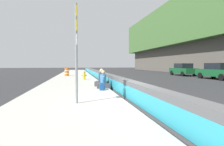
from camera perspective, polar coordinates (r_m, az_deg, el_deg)
The scene contains 11 objects.
ground_plane at distance 7.28m, azimuth 7.66°, elevation -9.60°, with size 160.00×160.00×0.00m, color #2B2B2D.
sidewalk_strip at distance 6.89m, azimuth -13.99°, elevation -9.77°, with size 80.00×4.40×0.14m, color #A8A59E.
jersey_barrier at distance 7.20m, azimuth 7.65°, elevation -6.30°, with size 76.00×0.45×0.85m.
route_sign_post at distance 6.55m, azimuth -11.41°, elevation 8.65°, with size 0.44×0.09×3.60m.
fire_hydrant at distance 16.51m, azimuth -8.99°, elevation -0.62°, with size 0.26×0.46×0.88m.
seated_person_foreground at distance 10.65m, azimuth -2.82°, elevation -3.06°, with size 0.72×0.82×1.07m.
seated_person_middle at distance 11.68m, azimuth -3.40°, elevation -2.45°, with size 0.91×0.99×1.13m.
backpack at distance 9.77m, azimuth -3.28°, elevation -4.41°, with size 0.32×0.28×0.40m.
construction_barrel at distance 22.52m, azimuth -14.39°, elevation 0.30°, with size 0.54×0.54×0.95m.
parked_car_third at distance 21.51m, azimuth 30.93°, elevation 0.53°, with size 4.54×2.03×1.71m.
parked_car_fourth at distance 26.58m, azimuth 21.90°, elevation 1.08°, with size 4.56×2.07×1.71m.
Camera 1 is at (-6.72, 2.32, 1.56)m, focal length 28.32 mm.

